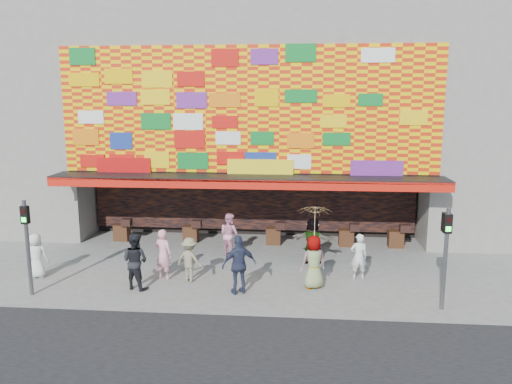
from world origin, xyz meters
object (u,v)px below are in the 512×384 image
ped_d (190,260)px  ped_i (229,234)px  ped_g (314,262)px  parasol (315,221)px  ped_c (135,261)px  ped_e (239,265)px  ped_f (313,241)px  signal_left (27,237)px  ped_a (36,256)px  ped_h (359,256)px  signal_right (446,247)px  ped_b (163,254)px

ped_d → ped_i: bearing=-87.8°
ped_g → parasol: bearing=157.1°
ped_c → ped_e: ped_e is taller
ped_g → parasol: parasol is taller
ped_f → parasol: 2.76m
signal_left → ped_d: signal_left is taller
ped_a → ped_h: ped_h is taller
ped_a → ped_i: bearing=-157.7°
ped_c → parasol: (5.66, 0.53, 1.29)m
signal_left → signal_right: bearing=0.0°
ped_h → parasol: (-1.53, -0.93, 1.41)m
ped_d → ped_g: ped_g is taller
ped_c → ped_i: ped_c is taller
ped_c → ped_h: bearing=-149.1°
ped_g → ped_c: bearing=-17.5°
signal_left → ped_i: (5.59, 4.42, -1.02)m
ped_b → parasol: size_ratio=0.88×
ped_b → parasol: 5.19m
signal_left → ped_i: signal_left is taller
ped_b → ped_a: bearing=23.5°
ped_e → ped_i: bearing=-102.4°
ped_a → ped_d: (5.26, 0.08, -0.02)m
ped_d → ped_e: size_ratio=0.80×
ped_d → parasol: (4.07, -0.23, 1.45)m
ped_d → ped_g: size_ratio=0.87×
ped_a → ped_c: ped_c is taller
ped_i → parasol: parasol is taller
signal_right → ped_g: 4.03m
ped_h → ped_c: bearing=5.1°
ped_i → signal_left: bearing=77.1°
signal_left → ped_b: size_ratio=1.74×
ped_a → ped_d: bearing=177.8°
ped_h → parasol: 2.28m
ped_a → signal_right: bearing=170.4°
ped_d → parasol: size_ratio=0.77×
ped_c → ped_e: bearing=-163.0°
ped_d → ped_i: 3.00m
ped_i → parasol: bearing=174.3°
ped_b → ped_d: bearing=-168.9°
ped_c → ped_d: ped_c is taller
ped_c → ped_i: bearing=-105.5°
signal_left → parasol: signal_left is taller
ped_f → ped_e: bearing=65.0°
signal_left → ped_a: (-0.60, 1.49, -1.09)m
ped_e → ped_a: bearing=-31.5°
ped_c → ped_e: (3.35, -0.14, 0.02)m
ped_f → parasol: parasol is taller
signal_right → ped_f: (-3.64, 3.76, -0.99)m
ped_e → signal_right: bearing=148.9°
signal_right → ped_d: signal_right is taller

